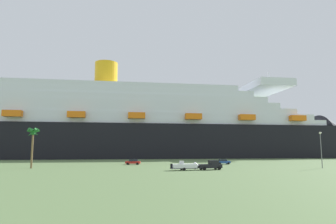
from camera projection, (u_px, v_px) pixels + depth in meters
The scene contains 8 objects.
ground_plane at pixel (168, 162), 107.47m from camera, with size 600.00×600.00×0.00m, color #567042.
cruise_ship at pixel (160, 128), 157.72m from camera, with size 237.99×46.53×56.43m.
pickup_truck at pixel (211, 165), 68.59m from camera, with size 5.89×3.14×2.20m.
small_boat_on_trailer at pixel (187, 166), 66.90m from camera, with size 7.89×3.13×2.15m.
palm_tree at pixel (33, 135), 74.57m from camera, with size 3.25×3.25×10.21m.
street_lamp at pixel (321, 145), 74.63m from camera, with size 0.56×0.56×9.20m.
parked_car_red_hatchback at pixel (133, 162), 90.79m from camera, with size 4.71×2.55×1.58m.
parked_car_blue_suv at pixel (223, 162), 92.64m from camera, with size 4.24×2.04×1.58m.
Camera 1 is at (-9.50, -78.52, 4.88)m, focal length 31.31 mm.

